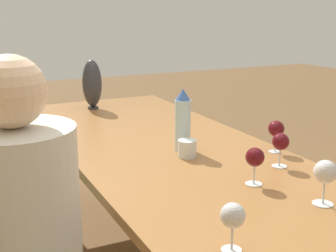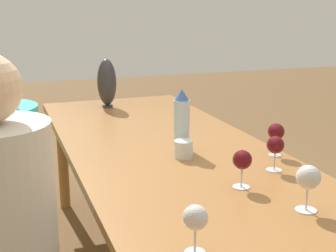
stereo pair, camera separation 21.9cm
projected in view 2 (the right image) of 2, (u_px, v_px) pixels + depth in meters
dining_table at (173, 164)px, 2.16m from camera, size 2.59×0.93×0.73m
water_bottle at (182, 121)px, 2.13m from camera, size 0.07×0.07×0.29m
water_tumbler at (183, 149)px, 2.04m from camera, size 0.08×0.08×0.08m
vase at (107, 83)px, 3.02m from camera, size 0.12×0.12×0.32m
wine_glass_0 at (308, 178)px, 1.50m from camera, size 0.08×0.08×0.16m
wine_glass_1 at (275, 146)px, 1.87m from camera, size 0.07×0.07×0.14m
wine_glass_2 at (195, 219)px, 1.24m from camera, size 0.07×0.07×0.14m
wine_glass_3 at (276, 132)px, 2.06m from camera, size 0.07×0.07×0.15m
wine_glass_4 at (242, 161)px, 1.69m from camera, size 0.07×0.07×0.14m
person_near at (5, 239)px, 1.46m from camera, size 0.35×0.35×1.25m
person_far at (4, 182)px, 2.09m from camera, size 0.38×0.38×1.15m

